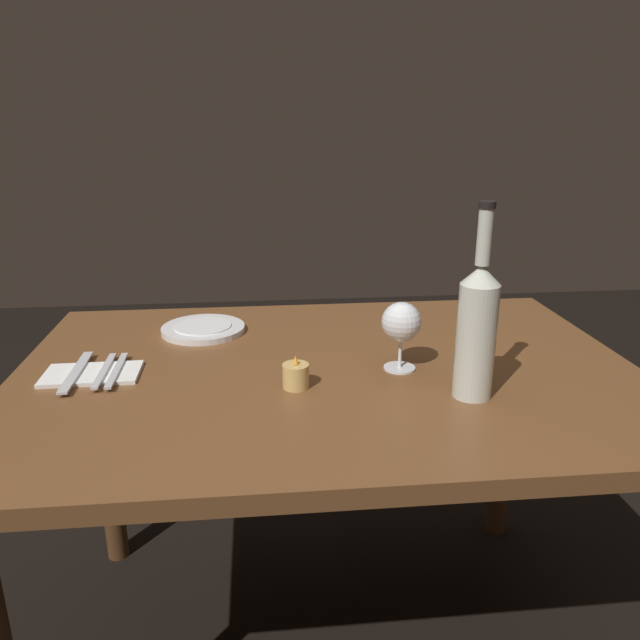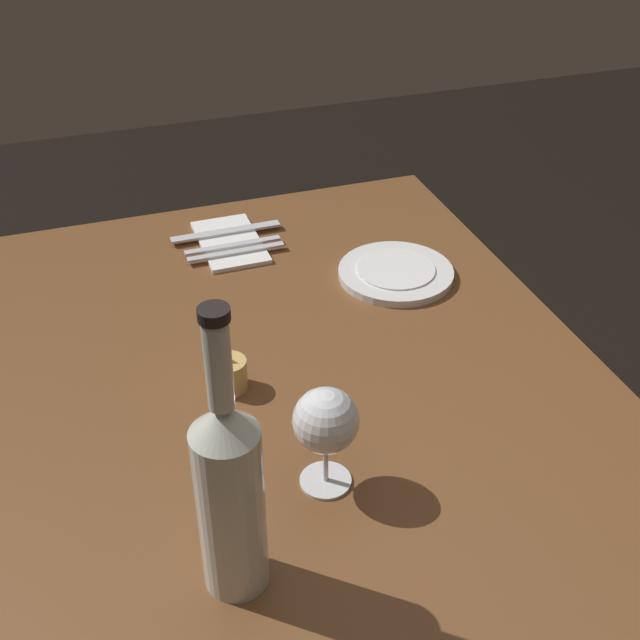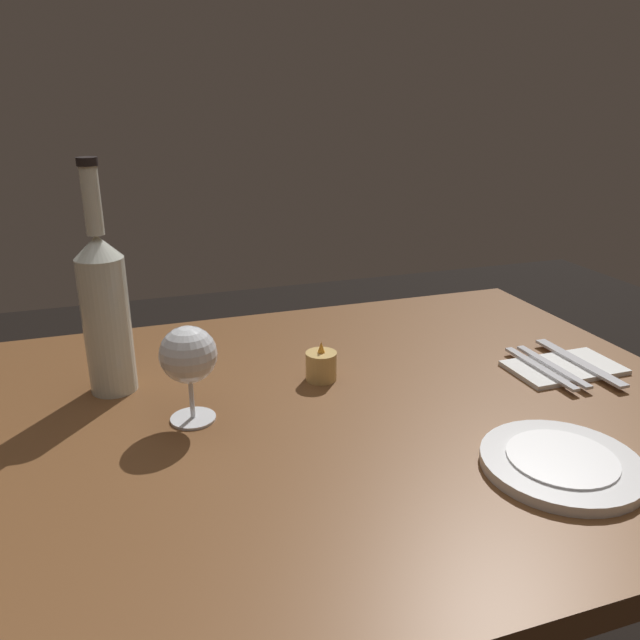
% 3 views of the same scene
% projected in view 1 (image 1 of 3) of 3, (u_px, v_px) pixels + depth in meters
% --- Properties ---
extents(dining_table, '(1.30, 0.90, 0.74)m').
position_uv_depth(dining_table, '(327.00, 405.00, 1.33)').
color(dining_table, brown).
rests_on(dining_table, ground).
extents(wine_glass_left, '(0.08, 0.08, 0.14)m').
position_uv_depth(wine_glass_left, '(401.00, 323.00, 1.25)').
color(wine_glass_left, white).
rests_on(wine_glass_left, dining_table).
extents(wine_bottle, '(0.07, 0.07, 0.36)m').
position_uv_depth(wine_bottle, '(477.00, 327.00, 1.12)').
color(wine_bottle, silver).
rests_on(wine_bottle, dining_table).
extents(votive_candle, '(0.05, 0.05, 0.07)m').
position_uv_depth(votive_candle, '(296.00, 376.00, 1.19)').
color(votive_candle, '#DBB266').
rests_on(votive_candle, dining_table).
extents(dinner_plate, '(0.20, 0.20, 0.02)m').
position_uv_depth(dinner_plate, '(203.00, 329.00, 1.50)').
color(dinner_plate, white).
rests_on(dinner_plate, dining_table).
extents(folded_napkin, '(0.19, 0.11, 0.01)m').
position_uv_depth(folded_napkin, '(91.00, 375.00, 1.24)').
color(folded_napkin, white).
rests_on(folded_napkin, dining_table).
extents(fork_inner, '(0.02, 0.18, 0.00)m').
position_uv_depth(fork_inner, '(104.00, 371.00, 1.25)').
color(fork_inner, silver).
rests_on(fork_inner, folded_napkin).
extents(fork_outer, '(0.02, 0.18, 0.00)m').
position_uv_depth(fork_outer, '(116.00, 371.00, 1.25)').
color(fork_outer, silver).
rests_on(fork_outer, folded_napkin).
extents(table_knife, '(0.02, 0.21, 0.00)m').
position_uv_depth(table_knife, '(76.00, 372.00, 1.24)').
color(table_knife, silver).
rests_on(table_knife, folded_napkin).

